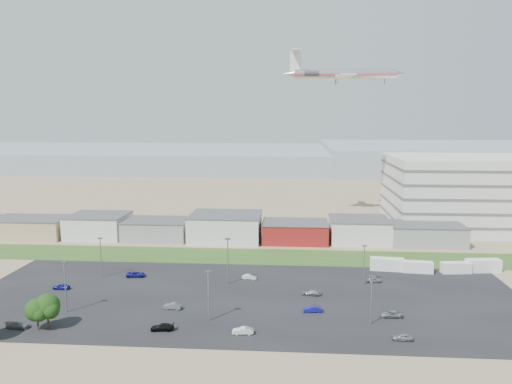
# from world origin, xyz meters

# --- Properties ---
(ground) EXTENTS (700.00, 700.00, 0.00)m
(ground) POSITION_xyz_m (0.00, 0.00, 0.00)
(ground) COLOR #8E775A
(ground) RESTS_ON ground
(parking_lot) EXTENTS (120.00, 50.00, 0.01)m
(parking_lot) POSITION_xyz_m (5.00, 20.00, 0.01)
(parking_lot) COLOR black
(parking_lot) RESTS_ON ground
(grass_strip) EXTENTS (160.00, 16.00, 0.02)m
(grass_strip) POSITION_xyz_m (0.00, 52.00, 0.01)
(grass_strip) COLOR #2E4E1D
(grass_strip) RESTS_ON ground
(hills_backdrop) EXTENTS (700.00, 200.00, 9.00)m
(hills_backdrop) POSITION_xyz_m (40.00, 315.00, 4.50)
(hills_backdrop) COLOR gray
(hills_backdrop) RESTS_ON ground
(building_row) EXTENTS (170.00, 20.00, 8.00)m
(building_row) POSITION_xyz_m (-17.00, 71.00, 4.00)
(building_row) COLOR silver
(building_row) RESTS_ON ground
(parking_garage) EXTENTS (80.00, 40.00, 25.00)m
(parking_garage) POSITION_xyz_m (90.00, 95.00, 12.50)
(parking_garage) COLOR silver
(parking_garage) RESTS_ON ground
(box_trailer_a) EXTENTS (8.61, 3.46, 3.14)m
(box_trailer_a) POSITION_xyz_m (39.28, 41.81, 1.57)
(box_trailer_a) COLOR silver
(box_trailer_a) RESTS_ON ground
(box_trailer_b) EXTENTS (7.68, 3.05, 2.81)m
(box_trailer_b) POSITION_xyz_m (46.56, 40.53, 1.40)
(box_trailer_b) COLOR silver
(box_trailer_b) RESTS_ON ground
(box_trailer_c) EXTENTS (7.49, 3.05, 2.73)m
(box_trailer_c) POSITION_xyz_m (56.06, 40.80, 1.37)
(box_trailer_c) COLOR silver
(box_trailer_c) RESTS_ON ground
(box_trailer_d) EXTENTS (8.85, 3.77, 3.22)m
(box_trailer_d) POSITION_xyz_m (63.19, 42.32, 1.61)
(box_trailer_d) COLOR silver
(box_trailer_d) RESTS_ON ground
(tree_right) EXTENTS (4.49, 4.49, 6.74)m
(tree_right) POSITION_xyz_m (-31.22, 0.52, 3.37)
(tree_right) COLOR black
(tree_right) RESTS_ON ground
(tree_near) EXTENTS (4.94, 4.94, 7.40)m
(tree_near) POSITION_xyz_m (-29.70, 1.43, 3.70)
(tree_near) COLOR black
(tree_near) RESTS_ON ground
(lightpole_front_l) EXTENTS (1.22, 0.51, 10.37)m
(lightpole_front_l) POSITION_xyz_m (-29.69, 8.96, 5.18)
(lightpole_front_l) COLOR slate
(lightpole_front_l) RESTS_ON ground
(lightpole_front_m) EXTENTS (1.16, 0.48, 9.89)m
(lightpole_front_m) POSITION_xyz_m (-0.66, 6.89, 4.94)
(lightpole_front_m) COLOR slate
(lightpole_front_m) RESTS_ON ground
(lightpole_front_r) EXTENTS (1.11, 0.46, 9.46)m
(lightpole_front_r) POSITION_xyz_m (29.99, 7.50, 4.73)
(lightpole_front_r) COLOR slate
(lightpole_front_r) RESTS_ON ground
(lightpole_back_l) EXTENTS (1.16, 0.48, 9.87)m
(lightpole_back_l) POSITION_xyz_m (-30.99, 30.79, 4.93)
(lightpole_back_l) COLOR slate
(lightpole_back_l) RESTS_ON ground
(lightpole_back_m) EXTENTS (1.29, 0.54, 10.93)m
(lightpole_back_m) POSITION_xyz_m (0.27, 28.28, 5.46)
(lightpole_back_m) COLOR slate
(lightpole_back_m) RESTS_ON ground
(lightpole_back_r) EXTENTS (1.11, 0.46, 9.42)m
(lightpole_back_r) POSITION_xyz_m (31.75, 30.05, 4.71)
(lightpole_back_r) COLOR slate
(lightpole_back_r) RESTS_ON ground
(airliner) EXTENTS (46.49, 33.07, 13.24)m
(airliner) POSITION_xyz_m (33.46, 102.68, 53.96)
(airliner) COLOR silver
(parked_car_0) EXTENTS (4.36, 2.19, 1.18)m
(parked_car_0) POSITION_xyz_m (34.54, 11.21, 0.59)
(parked_car_0) COLOR #A5A5AA
(parked_car_0) RESTS_ON ground
(parked_car_1) EXTENTS (3.95, 1.63, 1.27)m
(parked_car_1) POSITION_xyz_m (19.32, 12.68, 0.64)
(parked_car_1) COLOR navy
(parked_car_1) RESTS_ON ground
(parked_car_2) EXTENTS (3.63, 1.62, 1.21)m
(parked_car_2) POSITION_xyz_m (34.48, 1.01, 0.61)
(parked_car_2) COLOR #A5A5AA
(parked_car_2) RESTS_ON ground
(parked_car_3) EXTENTS (4.44, 2.12, 1.25)m
(parked_car_3) POSITION_xyz_m (-8.41, 1.95, 0.62)
(parked_car_3) COLOR black
(parked_car_3) RESTS_ON ground
(parked_car_4) EXTENTS (3.93, 1.78, 1.25)m
(parked_car_4) POSITION_xyz_m (-8.99, 12.24, 0.63)
(parked_car_4) COLOR #595B5E
(parked_car_4) RESTS_ON ground
(parked_car_5) EXTENTS (3.82, 1.64, 1.28)m
(parked_car_5) POSITION_xyz_m (-36.96, 21.89, 0.64)
(parked_car_5) COLOR navy
(parked_car_5) RESTS_ON ground
(parked_car_8) EXTENTS (3.50, 1.47, 1.18)m
(parked_car_8) POSITION_xyz_m (34.49, 32.02, 0.59)
(parked_car_8) COLOR #A5A5AA
(parked_car_8) RESTS_ON ground
(parked_car_9) EXTENTS (4.89, 2.73, 1.29)m
(parked_car_9) POSITION_xyz_m (-22.87, 31.81, 0.65)
(parked_car_9) COLOR navy
(parked_car_9) RESTS_ON ground
(parked_car_10) EXTENTS (4.51, 2.07, 1.28)m
(parked_car_10) POSITION_xyz_m (-35.34, 1.05, 0.64)
(parked_car_10) COLOR #595B5E
(parked_car_10) RESTS_ON ground
(parked_car_11) EXTENTS (3.56, 1.49, 1.15)m
(parked_car_11) POSITION_xyz_m (4.95, 32.10, 0.57)
(parked_car_11) COLOR silver
(parked_car_11) RESTS_ON ground
(parked_car_12) EXTENTS (4.16, 2.09, 1.16)m
(parked_car_12) POSITION_xyz_m (19.35, 22.27, 0.58)
(parked_car_12) COLOR #A5A5AA
(parked_car_12) RESTS_ON ground
(parked_car_13) EXTENTS (3.91, 1.59, 1.26)m
(parked_car_13) POSITION_xyz_m (6.45, 1.53, 0.63)
(parked_car_13) COLOR silver
(parked_car_13) RESTS_ON ground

